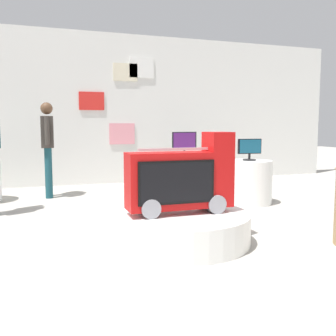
# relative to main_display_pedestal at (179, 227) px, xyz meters

# --- Properties ---
(ground_plane) EXTENTS (30.00, 30.00, 0.00)m
(ground_plane) POSITION_rel_main_display_pedestal_xyz_m (-0.34, 0.04, -0.16)
(ground_plane) COLOR #B2ADA3
(back_wall_display) EXTENTS (11.50, 0.13, 3.11)m
(back_wall_display) POSITION_rel_main_display_pedestal_xyz_m (-0.34, 4.43, 1.40)
(back_wall_display) COLOR silver
(back_wall_display) RESTS_ON ground
(main_display_pedestal) EXTENTS (1.47, 1.47, 0.31)m
(main_display_pedestal) POSITION_rel_main_display_pedestal_xyz_m (0.00, 0.00, 0.00)
(main_display_pedestal) COLOR white
(main_display_pedestal) RESTS_ON ground
(novelty_firetruck_tv) EXTENTS (1.11, 0.37, 0.84)m
(novelty_firetruck_tv) POSITION_rel_main_display_pedestal_xyz_m (0.02, -0.01, 0.50)
(novelty_firetruck_tv) COLOR gray
(novelty_firetruck_tv) RESTS_ON main_display_pedestal
(display_pedestal_center_rear) EXTENTS (0.71, 0.71, 0.68)m
(display_pedestal_center_rear) POSITION_rel_main_display_pedestal_xyz_m (1.75, 1.56, 0.18)
(display_pedestal_center_rear) COLOR white
(display_pedestal_center_rear) RESTS_ON ground
(tv_on_center_rear) EXTENTS (0.39, 0.20, 0.34)m
(tv_on_center_rear) POSITION_rel_main_display_pedestal_xyz_m (1.75, 1.55, 0.71)
(tv_on_center_rear) COLOR black
(tv_on_center_rear) RESTS_ON display_pedestal_center_rear
(display_pedestal_right_rear) EXTENTS (0.86, 0.86, 0.68)m
(display_pedestal_right_rear) POSITION_rel_main_display_pedestal_xyz_m (1.36, 3.32, 0.18)
(display_pedestal_right_rear) COLOR white
(display_pedestal_right_rear) RESTS_ON ground
(tv_on_right_rear) EXTENTS (0.54, 0.21, 0.42)m
(tv_on_right_rear) POSITION_rel_main_display_pedestal_xyz_m (1.36, 3.32, 0.75)
(tv_on_right_rear) COLOR black
(tv_on_right_rear) RESTS_ON display_pedestal_right_rear
(shopper_browsing_near_truck) EXTENTS (0.22, 0.56, 1.61)m
(shopper_browsing_near_truck) POSITION_rel_main_display_pedestal_xyz_m (-1.19, 3.15, 0.78)
(shopper_browsing_near_truck) COLOR #194751
(shopper_browsing_near_truck) RESTS_ON ground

